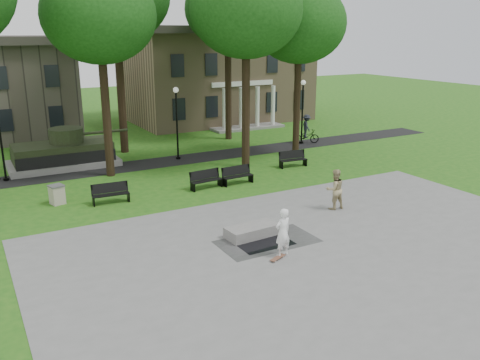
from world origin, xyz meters
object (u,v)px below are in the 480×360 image
at_px(friend_watching, 335,189).
at_px(cyclist, 306,132).
at_px(park_bench_0, 110,193).
at_px(trash_bin, 57,194).
at_px(skateboarder, 283,233).
at_px(concrete_block, 252,231).

distance_m(friend_watching, cyclist, 14.77).
xyz_separation_m(cyclist, park_bench_0, (-16.68, -6.59, -0.37)).
bearing_deg(trash_bin, friend_watching, -32.24).
height_order(cyclist, trash_bin, cyclist).
xyz_separation_m(skateboarder, cyclist, (12.71, 15.91, -0.07)).
xyz_separation_m(cyclist, trash_bin, (-19.00, -5.48, -0.41)).
height_order(friend_watching, trash_bin, friend_watching).
height_order(concrete_block, park_bench_0, park_bench_0).
bearing_deg(cyclist, friend_watching, 167.37).
height_order(concrete_block, skateboarder, skateboarder).
relative_size(concrete_block, skateboarder, 1.16).
bearing_deg(cyclist, skateboarder, 159.74).
relative_size(friend_watching, trash_bin, 2.02).
distance_m(skateboarder, trash_bin, 12.19).
distance_m(cyclist, park_bench_0, 17.94).
relative_size(skateboarder, friend_watching, 0.97).
height_order(concrete_block, trash_bin, trash_bin).
height_order(skateboarder, friend_watching, friend_watching).
xyz_separation_m(park_bench_0, trash_bin, (-2.33, 1.11, -0.04)).
bearing_deg(friend_watching, concrete_block, 17.93).
relative_size(skateboarder, park_bench_0, 1.03).
bearing_deg(park_bench_0, trash_bin, 158.73).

